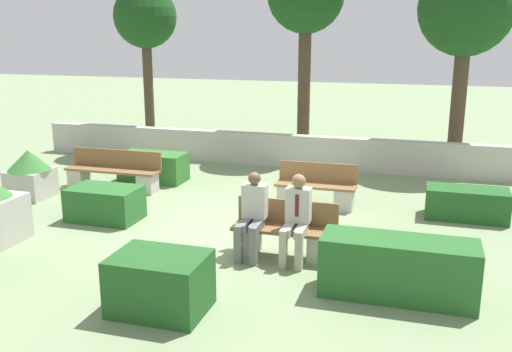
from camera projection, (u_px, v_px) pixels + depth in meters
The scene contains 15 objects.
ground_plane at pixel (228, 229), 10.26m from camera, with size 60.00×60.00×0.00m, color gray.
perimeter_wall at pixel (292, 151), 14.87m from camera, with size 14.36×0.30×0.84m.
bench_front at pixel (284, 236), 8.99m from camera, with size 1.64×0.48×0.87m.
bench_left_side at pixel (113, 174), 12.77m from camera, with size 2.19×0.49×0.87m.
bench_right_side at pixel (316, 191), 11.52m from camera, with size 1.62×0.49×0.87m.
person_seated_man at pixel (297, 214), 8.69m from camera, with size 0.38×0.63×1.36m.
person_seated_woman at pixel (252, 211), 8.89m from camera, with size 0.38×0.63×1.34m.
hedge_block_near_left at pixel (105, 204), 10.72m from camera, with size 1.31×0.83×0.63m.
hedge_block_near_right at pixel (160, 283), 7.21m from camera, with size 1.18×0.88×0.75m.
hedge_block_mid_left at pixel (398, 268), 7.58m from camera, with size 2.05×0.70×0.81m.
hedge_block_mid_right at pixel (153, 167), 13.49m from camera, with size 1.53×0.78×0.67m.
hedge_block_far_right at pixel (467, 204), 10.80m from camera, with size 1.50×0.72×0.59m.
planter_corner_left at pixel (30, 173), 12.10m from camera, with size 0.90×0.90×1.03m.
tree_leftmost at pixel (145, 20), 16.11m from camera, with size 1.78×1.78×4.75m.
tree_center_right at pixel (466, 11), 13.86m from camera, with size 2.33×2.33×5.17m.
Camera 1 is at (3.26, -9.14, 3.48)m, focal length 40.00 mm.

